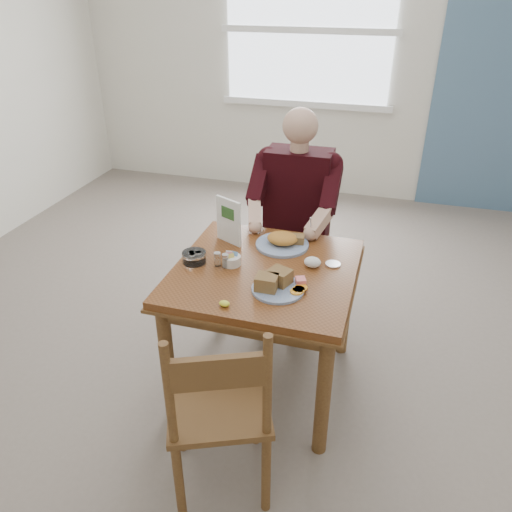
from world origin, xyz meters
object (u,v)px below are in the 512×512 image
(chair_far, at_px, (296,245))
(near_plate, at_px, (277,283))
(chair_near, at_px, (219,409))
(diner, at_px, (295,204))
(table, at_px, (265,287))
(far_plate, at_px, (283,241))

(chair_far, bearing_deg, near_plate, -83.85)
(chair_near, distance_m, diner, 1.46)
(diner, bearing_deg, near_plate, -83.23)
(chair_near, relative_size, near_plate, 3.39)
(table, bearing_deg, chair_near, -89.75)
(chair_far, relative_size, chair_near, 1.00)
(far_plate, bearing_deg, chair_far, 93.51)
(diner, height_order, far_plate, diner)
(diner, xyz_separation_m, far_plate, (0.03, -0.45, -0.03))
(near_plate, distance_m, far_plate, 0.44)
(table, relative_size, far_plate, 2.81)
(chair_far, relative_size, far_plate, 2.90)
(diner, height_order, near_plate, diner)
(diner, distance_m, near_plate, 0.88)
(table, height_order, near_plate, near_plate)
(chair_near, relative_size, far_plate, 2.90)
(near_plate, xyz_separation_m, far_plate, (-0.07, 0.43, -0.00))
(chair_near, bearing_deg, diner, 90.13)
(table, height_order, far_plate, far_plate)
(diner, bearing_deg, chair_far, 90.01)
(near_plate, bearing_deg, far_plate, 99.40)
(table, relative_size, chair_far, 0.97)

